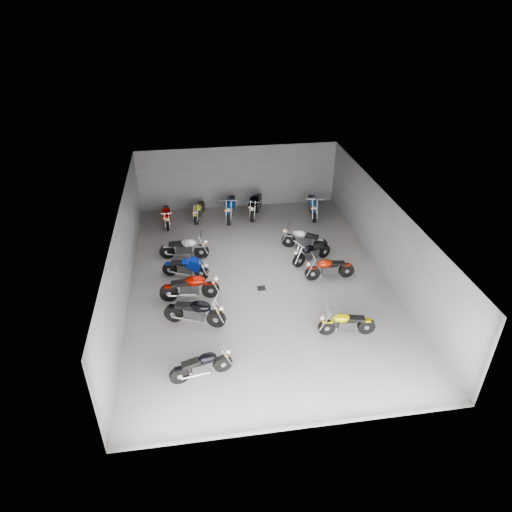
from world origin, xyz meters
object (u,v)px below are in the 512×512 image
object	(u,v)px
motorcycle_left_a	(202,365)
motorcycle_back_d	(256,204)
drain_grate	(261,288)
motorcycle_right_d	(329,268)
motorcycle_right_f	(304,239)
motorcycle_left_c	(195,312)
motorcycle_right_e	(311,252)
motorcycle_back_f	(313,205)
motorcycle_left_d	(190,287)
motorcycle_back_c	(231,207)
motorcycle_left_f	(185,248)
motorcycle_right_b	(346,323)
motorcycle_back_a	(167,215)
motorcycle_back_b	(199,210)
motorcycle_left_e	(186,267)

from	to	relation	value
motorcycle_left_a	motorcycle_back_d	xyz separation A→B (m)	(3.20, 10.58, 0.10)
drain_grate	motorcycle_right_d	size ratio (longest dim) A/B	0.16
motorcycle_right_f	motorcycle_left_c	bearing A→B (deg)	156.13
motorcycle_right_e	motorcycle_back_f	size ratio (longest dim) A/B	0.80
motorcycle_right_f	motorcycle_back_d	world-z (taller)	motorcycle_back_d
motorcycle_left_d	motorcycle_back_c	size ratio (longest dim) A/B	0.94
motorcycle_left_a	motorcycle_left_f	world-z (taller)	motorcycle_left_f
drain_grate	motorcycle_right_f	xyz separation A→B (m)	(2.31, 2.70, 0.49)
motorcycle_right_b	motorcycle_back_a	world-z (taller)	motorcycle_back_a
drain_grate	motorcycle_left_a	world-z (taller)	motorcycle_left_a
motorcycle_left_f	motorcycle_back_b	bearing A→B (deg)	176.23
motorcycle_back_a	drain_grate	bearing A→B (deg)	118.48
motorcycle_left_a	motorcycle_back_a	bearing A→B (deg)	174.43
drain_grate	motorcycle_back_b	xyz separation A→B (m)	(-2.10, 6.36, 0.46)
motorcycle_back_d	motorcycle_back_f	xyz separation A→B (m)	(2.80, -0.47, -0.02)
motorcycle_left_a	motorcycle_right_e	bearing A→B (deg)	127.96
motorcycle_right_d	motorcycle_left_a	bearing A→B (deg)	130.50
motorcycle_left_e	motorcycle_back_f	size ratio (longest dim) A/B	0.82
motorcycle_right_b	motorcycle_back_b	size ratio (longest dim) A/B	1.01
motorcycle_left_d	motorcycle_right_b	distance (m)	5.77
motorcycle_back_f	motorcycle_right_b	bearing A→B (deg)	90.96
motorcycle_left_a	motorcycle_back_a	world-z (taller)	motorcycle_back_a
motorcycle_right_e	motorcycle_back_c	world-z (taller)	motorcycle_back_c
motorcycle_left_a	motorcycle_left_f	distance (m)	6.91
motorcycle_left_d	motorcycle_back_d	distance (m)	7.46
motorcycle_left_d	motorcycle_right_e	size ratio (longest dim) A/B	1.22
motorcycle_left_a	motorcycle_back_c	distance (m)	10.63
motorcycle_left_c	motorcycle_left_e	world-z (taller)	motorcycle_left_c
drain_grate	motorcycle_back_d	world-z (taller)	motorcycle_back_d
motorcycle_left_e	motorcycle_back_c	size ratio (longest dim) A/B	0.79
motorcycle_right_b	motorcycle_back_a	distance (m)	10.83
motorcycle_right_d	motorcycle_right_f	xyz separation A→B (m)	(-0.44, 2.41, 0.01)
motorcycle_right_b	motorcycle_back_d	distance (m)	9.51
motorcycle_left_f	motorcycle_back_d	bearing A→B (deg)	143.57
drain_grate	motorcycle_left_d	world-z (taller)	motorcycle_left_d
motorcycle_left_c	motorcycle_back_a	size ratio (longest dim) A/B	1.06
motorcycle_left_a	motorcycle_back_c	world-z (taller)	motorcycle_back_c
motorcycle_back_a	motorcycle_back_c	bearing A→B (deg)	-178.37
motorcycle_left_d	motorcycle_back_f	distance (m)	8.75
motorcycle_back_a	motorcycle_back_b	bearing A→B (deg)	-169.44
motorcycle_left_f	motorcycle_back_c	size ratio (longest dim) A/B	0.89
motorcycle_left_d	motorcycle_back_f	size ratio (longest dim) A/B	0.98
motorcycle_right_e	motorcycle_back_c	size ratio (longest dim) A/B	0.77
motorcycle_right_f	motorcycle_right_b	bearing A→B (deg)	-155.52
motorcycle_left_a	drain_grate	bearing A→B (deg)	137.39
motorcycle_right_b	motorcycle_right_f	world-z (taller)	motorcycle_right_f
motorcycle_left_a	motorcycle_left_c	size ratio (longest dim) A/B	0.90
motorcycle_left_c	motorcycle_back_b	size ratio (longest dim) A/B	1.12
motorcycle_left_c	motorcycle_back_a	bearing A→B (deg)	-151.97
motorcycle_right_d	motorcycle_back_c	xyz separation A→B (m)	(-3.30, 5.95, 0.09)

